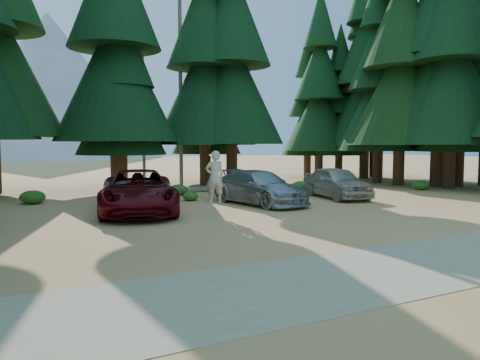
{
  "coord_description": "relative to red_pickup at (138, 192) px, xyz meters",
  "views": [
    {
      "loc": [
        -9.78,
        -13.85,
        2.72
      ],
      "look_at": [
        -1.02,
        2.87,
        1.25
      ],
      "focal_mm": 35.0,
      "sensor_mm": 36.0,
      "label": 1
    }
  ],
  "objects": [
    {
      "name": "silver_minivan_right",
      "position": [
        10.19,
        0.44,
        -0.06
      ],
      "size": [
        2.62,
        4.89,
        1.58
      ],
      "primitive_type": "imported",
      "rotation": [
        0.0,
        0.0,
        -0.17
      ],
      "color": "#BCB6A7",
      "rests_on": "ground"
    },
    {
      "name": "snag_front",
      "position": [
        5.67,
        10.39,
        5.15
      ],
      "size": [
        0.24,
        0.24,
        12.0
      ],
      "primitive_type": "cylinder",
      "color": "#685F53",
      "rests_on": "ground"
    },
    {
      "name": "forest_belt_east",
      "position": [
        20.37,
        -0.11,
        -0.85
      ],
      "size": [
        6.0,
        22.0,
        22.0
      ],
      "primitive_type": null,
      "color": "black",
      "rests_on": "ground"
    },
    {
      "name": "shrub_left",
      "position": [
        3.3,
        2.81,
        -0.65
      ],
      "size": [
        0.74,
        0.74,
        0.41
      ],
      "primitive_type": "ellipsoid",
      "color": "#1F5B1B",
      "rests_on": "ground"
    },
    {
      "name": "gravel_strip",
      "position": [
        4.87,
        -10.61,
        -0.84
      ],
      "size": [
        26.0,
        3.5,
        0.01
      ],
      "primitive_type": "cube",
      "color": "tan",
      "rests_on": "ground"
    },
    {
      "name": "shrub_center_right",
      "position": [
        2.91,
        5.72,
        -0.57
      ],
      "size": [
        1.04,
        1.04,
        0.57
      ],
      "primitive_type": "ellipsoid",
      "color": "#1F5B1B",
      "rests_on": "ground"
    },
    {
      "name": "shrub_right",
      "position": [
        10.02,
        3.08,
        -0.56
      ],
      "size": [
        1.05,
        1.05,
        0.58
      ],
      "primitive_type": "ellipsoid",
      "color": "#1F5B1B",
      "rests_on": "ground"
    },
    {
      "name": "log_mid",
      "position": [
        6.41,
        5.78,
        -0.72
      ],
      "size": [
        2.97,
        1.8,
        0.27
      ],
      "primitive_type": "cylinder",
      "rotation": [
        0.0,
        1.57,
        -0.5
      ],
      "color": "#685F53",
      "rests_on": "ground"
    },
    {
      "name": "shrub_center_left",
      "position": [
        3.63,
        5.43,
        -0.57
      ],
      "size": [
        1.01,
        1.01,
        0.56
      ],
      "primitive_type": "ellipsoid",
      "color": "#1F5B1B",
      "rests_on": "ground"
    },
    {
      "name": "log_right",
      "position": [
        9.37,
        4.69,
        -0.67
      ],
      "size": [
        5.43,
        2.11,
        0.36
      ],
      "primitive_type": "cylinder",
      "rotation": [
        0.0,
        1.57,
        0.32
      ],
      "color": "#685F53",
      "rests_on": "ground"
    },
    {
      "name": "log_left",
      "position": [
        4.5,
        6.12,
        -0.72
      ],
      "size": [
        3.44,
        1.59,
        0.26
      ],
      "primitive_type": "cylinder",
      "rotation": [
        0.0,
        1.57,
        0.38
      ],
      "color": "#685F53",
      "rests_on": "ground"
    },
    {
      "name": "shrub_far_left",
      "position": [
        -3.48,
        4.99,
        -0.54
      ],
      "size": [
        1.12,
        1.12,
        0.62
      ],
      "primitive_type": "ellipsoid",
      "color": "#1F5B1B",
      "rests_on": "ground"
    },
    {
      "name": "snag_back",
      "position": [
        3.67,
        11.89,
        4.15
      ],
      "size": [
        0.2,
        0.2,
        10.0
      ],
      "primitive_type": "cylinder",
      "color": "#685F53",
      "rests_on": "ground"
    },
    {
      "name": "silver_minivan_center",
      "position": [
        5.57,
        0.18,
        -0.09
      ],
      "size": [
        2.97,
        5.5,
        1.51
      ],
      "primitive_type": "imported",
      "rotation": [
        0.0,
        0.0,
        0.17
      ],
      "color": "#A9ACB1",
      "rests_on": "ground"
    },
    {
      "name": "shrub_edge_east",
      "position": [
        17.27,
        1.39,
        -0.58
      ],
      "size": [
        0.97,
        0.97,
        0.53
      ],
      "primitive_type": "ellipsoid",
      "color": "#1F5B1B",
      "rests_on": "ground"
    },
    {
      "name": "shrub_far_right",
      "position": [
        10.76,
        4.31,
        -0.57
      ],
      "size": [
        1.02,
        1.02,
        0.56
      ],
      "primitive_type": "ellipsoid",
      "color": "#1F5B1B",
      "rests_on": "ground"
    },
    {
      "name": "forest_belt_north",
      "position": [
        4.87,
        10.89,
        -0.85
      ],
      "size": [
        36.0,
        7.0,
        22.0
      ],
      "primitive_type": null,
      "color": "black",
      "rests_on": "ground"
    },
    {
      "name": "frisbee_player",
      "position": [
        2.22,
        -2.34,
        0.65
      ],
      "size": [
        0.75,
        0.54,
        1.93
      ],
      "rotation": [
        0.0,
        0.0,
        3.02
      ],
      "color": "beige",
      "rests_on": "ground"
    },
    {
      "name": "red_pickup",
      "position": [
        0.0,
        0.0,
        0.0
      ],
      "size": [
        4.26,
        6.63,
        1.7
      ],
      "primitive_type": "imported",
      "rotation": [
        0.0,
        0.0,
        -0.25
      ],
      "color": "#59070F",
      "rests_on": "ground"
    },
    {
      "name": "mountain_peak",
      "position": [
        2.29,
        84.13,
        11.86
      ],
      "size": [
        48.0,
        50.0,
        28.0
      ],
      "color": "gray",
      "rests_on": "ground"
    },
    {
      "name": "ground",
      "position": [
        4.87,
        -4.11,
        -0.85
      ],
      "size": [
        160.0,
        160.0,
        0.0
      ],
      "primitive_type": "plane",
      "color": "tan",
      "rests_on": "ground"
    }
  ]
}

